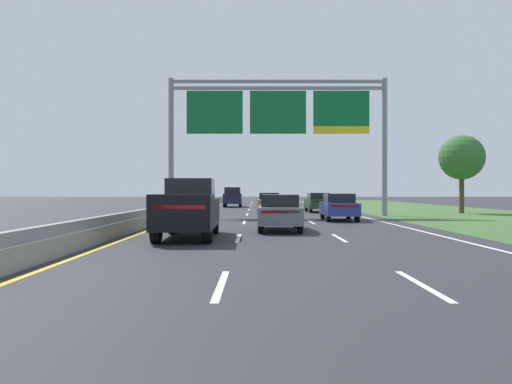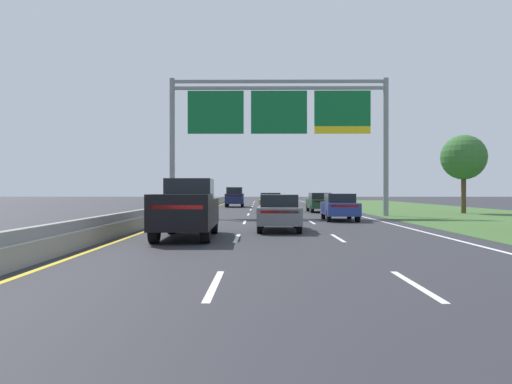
{
  "view_description": "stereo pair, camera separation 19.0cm",
  "coord_description": "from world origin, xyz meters",
  "px_view_note": "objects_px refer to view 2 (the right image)",
  "views": [
    {
      "loc": [
        -1.2,
        1.46,
        1.74
      ],
      "look_at": [
        -1.22,
        27.59,
        1.67
      ],
      "focal_mm": 34.51,
      "sensor_mm": 36.0,
      "label": 1
    },
    {
      "loc": [
        -1.02,
        1.46,
        1.74
      ],
      "look_at": [
        -1.22,
        27.59,
        1.67
      ],
      "focal_mm": 34.51,
      "sensor_mm": 36.0,
      "label": 2
    }
  ],
  "objects_px": {
    "car_darkgreen_right_lane_sedan": "(320,202)",
    "roadside_tree_mid": "(464,158)",
    "car_navy_left_lane_suv": "(235,197)",
    "overhead_sign_gantry": "(279,118)",
    "car_gold_centre_lane_sedan": "(271,202)",
    "car_blue_right_lane_sedan": "(339,206)",
    "car_grey_centre_lane_sedan": "(279,212)",
    "pickup_truck_black": "(187,209)"
  },
  "relations": [
    {
      "from": "pickup_truck_black",
      "to": "car_darkgreen_right_lane_sedan",
      "type": "relative_size",
      "value": 1.23
    },
    {
      "from": "car_blue_right_lane_sedan",
      "to": "overhead_sign_gantry",
      "type": "bearing_deg",
      "value": 36.45
    },
    {
      "from": "car_navy_left_lane_suv",
      "to": "car_darkgreen_right_lane_sedan",
      "type": "bearing_deg",
      "value": -149.75
    },
    {
      "from": "overhead_sign_gantry",
      "to": "car_navy_left_lane_suv",
      "type": "relative_size",
      "value": 3.19
    },
    {
      "from": "car_blue_right_lane_sedan",
      "to": "car_grey_centre_lane_sedan",
      "type": "bearing_deg",
      "value": 154.18
    },
    {
      "from": "car_gold_centre_lane_sedan",
      "to": "roadside_tree_mid",
      "type": "bearing_deg",
      "value": -98.09
    },
    {
      "from": "overhead_sign_gantry",
      "to": "car_blue_right_lane_sedan",
      "type": "relative_size",
      "value": 3.39
    },
    {
      "from": "car_gold_centre_lane_sedan",
      "to": "car_blue_right_lane_sedan",
      "type": "distance_m",
      "value": 11.8
    },
    {
      "from": "car_blue_right_lane_sedan",
      "to": "roadside_tree_mid",
      "type": "xyz_separation_m",
      "value": [
        10.89,
        8.74,
        3.45
      ]
    },
    {
      "from": "car_gold_centre_lane_sedan",
      "to": "car_blue_right_lane_sedan",
      "type": "xyz_separation_m",
      "value": [
        3.8,
        -11.17,
        0.0
      ]
    },
    {
      "from": "pickup_truck_black",
      "to": "car_navy_left_lane_suv",
      "type": "distance_m",
      "value": 34.67
    },
    {
      "from": "car_grey_centre_lane_sedan",
      "to": "roadside_tree_mid",
      "type": "xyz_separation_m",
      "value": [
        14.73,
        16.16,
        3.45
      ]
    },
    {
      "from": "overhead_sign_gantry",
      "to": "pickup_truck_black",
      "type": "bearing_deg",
      "value": -104.39
    },
    {
      "from": "overhead_sign_gantry",
      "to": "car_grey_centre_lane_sedan",
      "type": "distance_m",
      "value": 13.61
    },
    {
      "from": "overhead_sign_gantry",
      "to": "car_blue_right_lane_sedan",
      "type": "height_order",
      "value": "overhead_sign_gantry"
    },
    {
      "from": "pickup_truck_black",
      "to": "roadside_tree_mid",
      "type": "distance_m",
      "value": 26.89
    },
    {
      "from": "pickup_truck_black",
      "to": "car_grey_centre_lane_sedan",
      "type": "bearing_deg",
      "value": -47.84
    },
    {
      "from": "roadside_tree_mid",
      "to": "car_darkgreen_right_lane_sedan",
      "type": "bearing_deg",
      "value": 166.83
    },
    {
      "from": "car_darkgreen_right_lane_sedan",
      "to": "roadside_tree_mid",
      "type": "distance_m",
      "value": 11.49
    },
    {
      "from": "car_gold_centre_lane_sedan",
      "to": "car_grey_centre_lane_sedan",
      "type": "bearing_deg",
      "value": -178.84
    },
    {
      "from": "car_grey_centre_lane_sedan",
      "to": "car_blue_right_lane_sedan",
      "type": "distance_m",
      "value": 8.36
    },
    {
      "from": "car_grey_centre_lane_sedan",
      "to": "roadside_tree_mid",
      "type": "bearing_deg",
      "value": -40.76
    },
    {
      "from": "car_navy_left_lane_suv",
      "to": "roadside_tree_mid",
      "type": "bearing_deg",
      "value": -130.37
    },
    {
      "from": "car_darkgreen_right_lane_sedan",
      "to": "car_gold_centre_lane_sedan",
      "type": "bearing_deg",
      "value": 90.13
    },
    {
      "from": "overhead_sign_gantry",
      "to": "car_gold_centre_lane_sedan",
      "type": "height_order",
      "value": "overhead_sign_gantry"
    },
    {
      "from": "car_navy_left_lane_suv",
      "to": "car_grey_centre_lane_sedan",
      "type": "height_order",
      "value": "car_navy_left_lane_suv"
    },
    {
      "from": "car_darkgreen_right_lane_sedan",
      "to": "roadside_tree_mid",
      "type": "xyz_separation_m",
      "value": [
        10.67,
        -2.5,
        3.45
      ]
    },
    {
      "from": "overhead_sign_gantry",
      "to": "car_gold_centre_lane_sedan",
      "type": "relative_size",
      "value": 3.39
    },
    {
      "from": "car_navy_left_lane_suv",
      "to": "car_grey_centre_lane_sedan",
      "type": "xyz_separation_m",
      "value": [
        3.53,
        -31.34,
        -0.28
      ]
    },
    {
      "from": "overhead_sign_gantry",
      "to": "car_darkgreen_right_lane_sedan",
      "type": "height_order",
      "value": "overhead_sign_gantry"
    },
    {
      "from": "car_darkgreen_right_lane_sedan",
      "to": "car_blue_right_lane_sedan",
      "type": "bearing_deg",
      "value": 178.02
    },
    {
      "from": "pickup_truck_black",
      "to": "car_grey_centre_lane_sedan",
      "type": "distance_m",
      "value": 4.85
    },
    {
      "from": "car_grey_centre_lane_sedan",
      "to": "car_blue_right_lane_sedan",
      "type": "bearing_deg",
      "value": -25.8
    },
    {
      "from": "overhead_sign_gantry",
      "to": "car_navy_left_lane_suv",
      "type": "height_order",
      "value": "overhead_sign_gantry"
    },
    {
      "from": "car_navy_left_lane_suv",
      "to": "overhead_sign_gantry",
      "type": "bearing_deg",
      "value": -168.78
    },
    {
      "from": "overhead_sign_gantry",
      "to": "pickup_truck_black",
      "type": "distance_m",
      "value": 17.05
    },
    {
      "from": "overhead_sign_gantry",
      "to": "car_darkgreen_right_lane_sedan",
      "type": "distance_m",
      "value": 9.42
    },
    {
      "from": "car_blue_right_lane_sedan",
      "to": "pickup_truck_black",
      "type": "bearing_deg",
      "value": 147.13
    },
    {
      "from": "car_navy_left_lane_suv",
      "to": "car_blue_right_lane_sedan",
      "type": "distance_m",
      "value": 25.03
    },
    {
      "from": "car_darkgreen_right_lane_sedan",
      "to": "car_grey_centre_lane_sedan",
      "type": "height_order",
      "value": "same"
    },
    {
      "from": "car_navy_left_lane_suv",
      "to": "car_blue_right_lane_sedan",
      "type": "height_order",
      "value": "car_navy_left_lane_suv"
    },
    {
      "from": "car_blue_right_lane_sedan",
      "to": "car_darkgreen_right_lane_sedan",
      "type": "bearing_deg",
      "value": 0.48
    }
  ]
}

